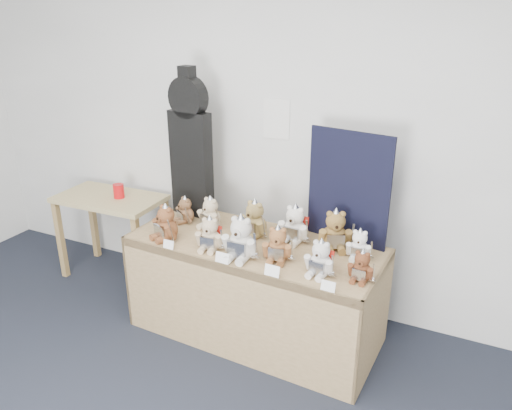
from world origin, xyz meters
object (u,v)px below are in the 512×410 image
at_px(guitar_case, 190,145).
at_px(teddy_back_centre_right, 295,226).
at_px(display_table, 250,268).
at_px(red_cup, 119,191).
at_px(teddy_back_end, 359,246).
at_px(teddy_front_far_right, 320,259).
at_px(teddy_back_left, 210,214).
at_px(teddy_back_right, 335,232).
at_px(side_table, 111,210).
at_px(teddy_front_centre, 241,239).
at_px(teddy_front_far_left, 166,224).
at_px(teddy_front_end, 361,267).
at_px(teddy_back_far_left, 185,211).
at_px(teddy_front_right, 278,245).
at_px(teddy_front_left, 210,235).
at_px(teddy_back_centre_left, 254,220).

xyz_separation_m(guitar_case, teddy_back_centre_right, (0.90, -0.12, -0.44)).
bearing_deg(guitar_case, display_table, -18.89).
bearing_deg(red_cup, teddy_back_end, -4.41).
xyz_separation_m(display_table, teddy_back_end, (0.71, 0.17, 0.25)).
bearing_deg(teddy_back_end, guitar_case, 167.41).
height_order(teddy_front_far_right, teddy_back_end, teddy_front_far_right).
xyz_separation_m(teddy_back_left, teddy_back_right, (0.94, 0.06, 0.02)).
bearing_deg(side_table, teddy_front_centre, -19.06).
bearing_deg(teddy_front_far_left, teddy_front_far_right, 21.76).
bearing_deg(teddy_back_centre_right, teddy_back_right, 6.73).
height_order(display_table, teddy_back_centre_right, teddy_back_centre_right).
bearing_deg(teddy_back_right, teddy_front_centre, -165.38).
bearing_deg(display_table, teddy_back_left, 159.36).
xyz_separation_m(teddy_front_far_left, teddy_back_end, (1.30, 0.30, -0.02)).
bearing_deg(teddy_front_far_right, teddy_back_centre_right, 136.31).
xyz_separation_m(teddy_front_end, teddy_back_far_left, (-1.43, 0.28, 0.00)).
height_order(red_cup, teddy_front_right, teddy_front_right).
distance_m(teddy_back_left, teddy_back_centre_right, 0.65).
distance_m(side_table, teddy_front_right, 1.80).
relative_size(red_cup, teddy_front_right, 0.45).
relative_size(display_table, side_table, 1.96).
height_order(teddy_back_left, teddy_back_end, teddy_back_left).
bearing_deg(teddy_front_right, side_table, 154.11).
xyz_separation_m(teddy_front_centre, teddy_back_end, (0.70, 0.32, -0.04)).
bearing_deg(side_table, teddy_back_end, -5.56).
distance_m(teddy_front_left, teddy_front_end, 1.03).
height_order(side_table, teddy_back_end, teddy_back_end).
height_order(display_table, teddy_back_centre_left, teddy_back_centre_left).
relative_size(red_cup, teddy_back_right, 0.39).
xyz_separation_m(teddy_front_centre, teddy_back_far_left, (-0.65, 0.34, -0.04)).
distance_m(teddy_front_far_left, teddy_back_centre_right, 0.90).
relative_size(side_table, guitar_case, 0.81).
distance_m(teddy_back_centre_left, teddy_back_right, 0.58).
bearing_deg(side_table, teddy_front_left, -21.29).
xyz_separation_m(teddy_back_right, teddy_back_end, (0.18, -0.07, -0.03)).
relative_size(teddy_front_far_right, teddy_back_centre_left, 0.86).
relative_size(teddy_back_right, teddy_back_end, 1.37).
height_order(teddy_front_far_left, teddy_back_end, teddy_front_far_left).
relative_size(teddy_front_end, teddy_back_centre_right, 0.73).
xyz_separation_m(teddy_back_centre_left, teddy_back_end, (0.76, -0.01, -0.03)).
relative_size(teddy_front_centre, teddy_back_right, 1.05).
distance_m(side_table, teddy_front_left, 1.36).
xyz_separation_m(teddy_front_end, teddy_back_end, (-0.09, 0.27, 0.00)).
relative_size(guitar_case, teddy_front_centre, 3.48).
bearing_deg(side_table, teddy_front_far_left, -27.95).
height_order(teddy_front_left, teddy_front_right, teddy_front_right).
bearing_deg(teddy_back_right, teddy_back_centre_left, 162.66).
xyz_separation_m(guitar_case, teddy_back_far_left, (0.03, -0.16, -0.47)).
bearing_deg(teddy_front_right, teddy_front_end, -14.48).
xyz_separation_m(side_table, guitar_case, (0.83, 0.03, 0.67)).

